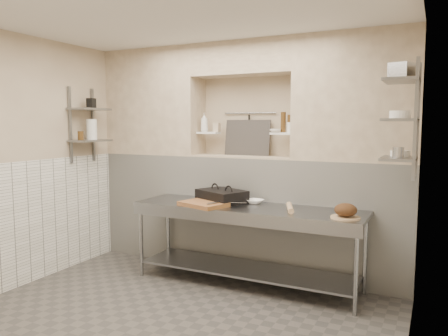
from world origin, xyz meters
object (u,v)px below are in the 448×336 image
Objects in this scene: cutting_board at (203,204)px; mixing_bowl at (255,201)px; rolling_pin at (290,208)px; jug_left at (92,129)px; bowl_alcove at (275,131)px; panini_press at (222,196)px; prep_table at (246,229)px; bottle_soap at (204,122)px; bread_loaf at (346,210)px.

mixing_bowl is (0.46, 0.40, 0.00)m from cutting_board.
cutting_board is 1.26× the size of rolling_pin.
rolling_pin is at bearing 2.20° from jug_left.
mixing_bowl is 1.47× the size of bowl_alcove.
jug_left reaches higher than mixing_bowl.
cutting_board is at bearing -81.68° from panini_press.
bowl_alcove is at bearing 74.77° from prep_table.
panini_press is 1.06m from bottle_soap.
bottle_soap is (-0.82, 0.54, 1.19)m from prep_table.
bottle_soap is at bearing 117.58° from cutting_board.
bread_loaf is (1.55, 0.05, 0.06)m from cutting_board.
mixing_bowl is (0.38, 0.10, -0.05)m from panini_press.
bowl_alcove is at bearing 67.69° from mixing_bowl.
bowl_alcove is at bearing 50.29° from cutting_board.
bottle_soap is (-1.32, 0.54, 0.90)m from rolling_pin.
jug_left is at bearing -153.62° from bottle_soap.
rolling_pin is (0.86, -0.12, -0.04)m from panini_press.
prep_table is 11.92× the size of bread_loaf.
bottle_soap is at bearing 160.91° from bread_loaf.
bread_loaf is 1.38m from bowl_alcove.
bread_loaf is (1.09, -0.34, 0.06)m from mixing_bowl.
cutting_board is (-0.44, -0.18, 0.28)m from prep_table.
prep_table is 0.36m from mixing_bowl.
bread_loaf is at bearing 1.94° from cutting_board.
bottle_soap reaches higher than cutting_board.
bread_loaf is at bearing -19.09° from bottle_soap.
mixing_bowl reaches higher than cutting_board.
panini_press is 2.48× the size of jug_left.
bread_loaf is (0.60, -0.12, 0.05)m from rolling_pin.
jug_left is (-1.67, 0.08, 0.82)m from cutting_board.
panini_press is 1.29× the size of cutting_board.
cutting_board is at bearing -2.61° from jug_left.
jug_left is (-2.62, -0.10, 0.81)m from rolling_pin.
bottle_soap is at bearing 26.38° from jug_left.
bread_loaf is at bearing -11.71° from rolling_pin.
mixing_bowl is at bearing -112.31° from bowl_alcove.
bowl_alcove reaches higher than mixing_bowl.
rolling_pin is 3.03× the size of bowl_alcove.
prep_table is 2.39m from jug_left.
mixing_bowl is at bearing 39.94° from panini_press.
prep_table is at bearing 7.17° from panini_press.
rolling_pin is 2.74m from jug_left.
jug_left is (-2.26, -0.63, 0.01)m from bowl_alcove.
prep_table is at bearing -33.23° from bottle_soap.
panini_press is 2.68× the size of bottle_soap.
jug_left is (-1.29, -0.64, -0.09)m from bottle_soap.
bottle_soap is at bearing 146.77° from prep_table.
mixing_bowl is 1.14m from bread_loaf.
bread_loaf reaches higher than mixing_bowl.
prep_table is 6.51× the size of rolling_pin.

